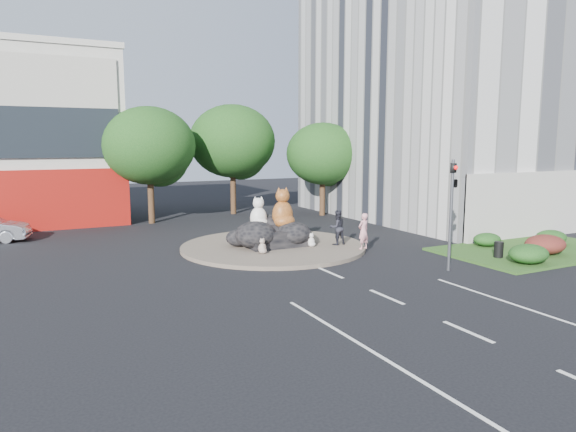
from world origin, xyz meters
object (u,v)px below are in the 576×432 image
Objects in this scene: litter_bin at (499,249)px; pedestrian_pink at (363,231)px; kitten_calico at (262,246)px; pedestrian_dark at (337,227)px; cat_tabby at (283,208)px; cat_white at (258,212)px; kitten_white at (311,240)px.

pedestrian_pink is at bearing 138.75° from litter_bin.
pedestrian_dark is (4.57, 0.23, 0.55)m from kitten_calico.
cat_tabby reaches higher than pedestrian_dark.
litter_bin is at bearing -26.64° from cat_white.
cat_white is 0.92× the size of pedestrian_dark.
cat_white is 0.93× the size of pedestrian_pink.
cat_white is at bearing 140.04° from litter_bin.
cat_tabby is (1.24, -0.45, 0.24)m from cat_white.
cat_white is at bearing 132.32° from kitten_white.
litter_bin is at bearing -43.24° from cat_tabby.
litter_bin is at bearing -27.18° from kitten_calico.
kitten_calico is at bearing -27.97° from pedestrian_pink.
cat_white is at bearing -51.91° from pedestrian_pink.
cat_white is 5.73m from pedestrian_pink.
kitten_white is at bearing -52.33° from cat_tabby.
kitten_calico is 5.39m from pedestrian_pink.
cat_tabby reaches higher than kitten_calico.
kitten_white is 9.41m from litter_bin.
cat_tabby is 3.17m from pedestrian_dark.
pedestrian_pink reaches higher than litter_bin.
litter_bin is (8.20, -7.46, -1.71)m from cat_tabby.
kitten_calico reaches higher than kitten_white.
cat_tabby is 1.19× the size of pedestrian_pink.
litter_bin is at bearing 125.30° from pedestrian_pink.
kitten_calico is at bearing -139.99° from cat_tabby.
pedestrian_dark is (1.52, -0.17, 0.57)m from kitten_white.
kitten_white is 2.82m from pedestrian_pink.
pedestrian_dark is at bearing 133.37° from litter_bin.
cat_white is 2.25× the size of litter_bin.
kitten_calico is 0.42× the size of pedestrian_dark.
cat_white is at bearing -26.48° from pedestrian_dark.
pedestrian_pink reaches higher than kitten_white.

